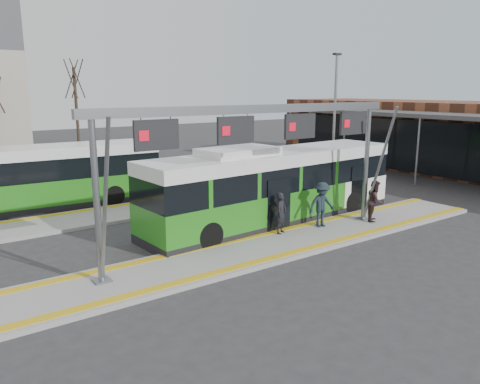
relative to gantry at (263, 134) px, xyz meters
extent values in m
plane|color=#2D2D30|center=(0.35, -0.25, -4.30)|extent=(120.00, 120.00, 0.00)
cube|color=gray|center=(0.35, -0.25, -4.22)|extent=(22.00, 3.00, 0.15)
cube|color=gray|center=(-3.65, 7.75, -4.22)|extent=(20.00, 3.00, 0.15)
cube|color=gold|center=(0.35, 0.90, -4.14)|extent=(22.00, 0.35, 0.02)
cube|color=gold|center=(0.35, -1.40, -4.14)|extent=(22.00, 0.35, 0.02)
cube|color=gold|center=(-3.65, 8.90, -4.14)|extent=(20.00, 0.35, 0.02)
cylinder|color=slate|center=(-6.15, 0.05, -1.62)|extent=(0.20, 0.20, 5.05)
cube|color=slate|center=(-6.15, 0.05, -4.12)|extent=(0.50, 0.50, 0.06)
cylinder|color=slate|center=(-6.15, -0.65, -1.62)|extent=(0.12, 1.46, 4.90)
cylinder|color=slate|center=(5.85, 0.05, -1.62)|extent=(0.20, 0.20, 5.05)
cube|color=slate|center=(5.85, 0.05, -4.12)|extent=(0.50, 0.50, 0.06)
cylinder|color=slate|center=(5.85, -0.65, -1.62)|extent=(0.12, 1.46, 4.90)
cube|color=slate|center=(-0.15, 0.05, 0.90)|extent=(13.00, 0.25, 0.30)
cube|color=black|center=(-4.15, 0.05, 0.20)|extent=(1.50, 0.12, 0.95)
cube|color=red|center=(-4.60, -0.02, 0.20)|extent=(0.32, 0.02, 0.32)
cube|color=black|center=(-1.15, 0.05, 0.20)|extent=(1.50, 0.12, 0.95)
cube|color=red|center=(-1.60, -0.02, 0.20)|extent=(0.32, 0.02, 0.32)
cube|color=black|center=(1.85, 0.05, 0.20)|extent=(1.50, 0.12, 0.95)
cube|color=red|center=(1.40, -0.02, 0.20)|extent=(0.32, 0.02, 0.32)
cube|color=black|center=(4.85, 0.05, 0.20)|extent=(1.50, 0.12, 0.95)
cube|color=red|center=(4.40, -0.02, 0.20)|extent=(0.32, 0.02, 0.32)
cube|color=brown|center=(22.35, 3.75, -1.80)|extent=(8.00, 32.00, 5.00)
cube|color=black|center=(18.15, 3.75, -2.30)|extent=(0.15, 28.00, 3.60)
cube|color=#3F3F42|center=(16.85, 3.75, 0.00)|extent=(4.00, 30.00, 0.25)
cylinder|color=slate|center=(15.15, 3.75, -2.15)|extent=(0.14, 0.14, 4.30)
cylinder|color=slate|center=(15.15, 9.75, -2.15)|extent=(0.14, 0.14, 4.30)
cube|color=black|center=(2.71, 2.48, -4.11)|extent=(13.02, 3.53, 0.38)
cube|color=#24771A|center=(2.71, 2.48, -3.31)|extent=(13.02, 3.53, 1.23)
cube|color=black|center=(2.71, 2.48, -2.15)|extent=(13.01, 3.45, 1.07)
cube|color=white|center=(2.71, 2.48, -1.35)|extent=(13.02, 3.53, 0.54)
cube|color=orange|center=(9.13, 2.88, -1.46)|extent=(0.17, 1.91, 0.30)
cube|color=white|center=(0.57, 2.35, -0.92)|extent=(3.33, 2.11, 0.32)
cylinder|color=black|center=(-1.71, 0.98, -3.76)|extent=(1.09, 0.39, 1.07)
cylinder|color=black|center=(-1.86, 3.41, -3.76)|extent=(1.09, 0.39, 1.07)
cylinder|color=black|center=(6.64, 1.51, -3.76)|extent=(1.09, 0.39, 1.07)
cylinder|color=black|center=(6.49, 3.94, -3.76)|extent=(1.09, 0.39, 1.07)
cube|color=black|center=(-5.78, 11.12, -4.12)|extent=(12.66, 3.37, 0.37)
cube|color=#24771A|center=(-5.78, 11.12, -3.33)|extent=(12.66, 3.37, 1.20)
cube|color=black|center=(-5.78, 11.12, -2.21)|extent=(12.65, 3.29, 1.04)
cube|color=white|center=(-5.78, 11.12, -1.43)|extent=(12.66, 3.37, 0.52)
cylinder|color=black|center=(-2.09, 9.72, -3.78)|extent=(1.06, 0.37, 1.04)
cylinder|color=black|center=(-1.96, 12.08, -3.78)|extent=(1.06, 0.37, 1.04)
imported|color=black|center=(1.49, 0.63, -3.31)|extent=(0.73, 0.64, 1.69)
imported|color=#2F1F22|center=(6.06, -0.38, -3.24)|extent=(1.12, 1.07, 1.82)
imported|color=#19252E|center=(3.49, 0.34, -3.19)|extent=(1.35, 0.93, 1.92)
cylinder|color=#382B21|center=(3.12, 32.79, -0.34)|extent=(0.28, 0.28, 7.92)
cylinder|color=slate|center=(10.17, 6.11, -0.37)|extent=(0.16, 0.16, 7.85)
cube|color=black|center=(10.17, 6.11, 3.55)|extent=(0.50, 0.25, 0.12)
camera|label=1|loc=(-10.47, -13.27, 1.58)|focal=35.00mm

